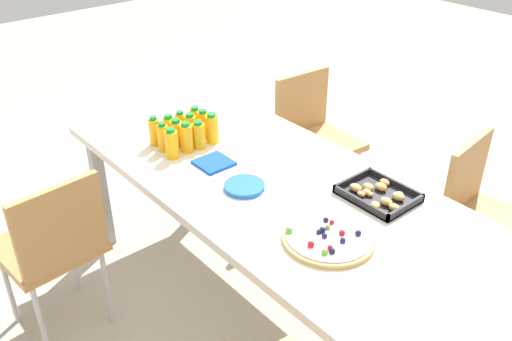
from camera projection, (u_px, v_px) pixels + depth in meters
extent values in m
plane|color=#B2A899|center=(278.00, 312.00, 2.71)|extent=(12.00, 12.00, 0.00)
cube|color=silver|center=(281.00, 189.00, 2.35)|extent=(2.22, 0.90, 0.04)
cube|color=#99999E|center=(101.00, 191.00, 3.01)|extent=(0.06, 0.06, 0.69)
cube|color=#99999E|center=(212.00, 150.00, 3.42)|extent=(0.06, 0.06, 0.69)
cube|color=#B7844C|center=(321.00, 144.00, 3.26)|extent=(0.43, 0.43, 0.04)
cube|color=#B7844C|center=(302.00, 103.00, 3.30)|extent=(0.06, 0.38, 0.38)
cylinder|color=silver|center=(356.00, 182.00, 3.36)|extent=(0.02, 0.02, 0.41)
cylinder|color=silver|center=(316.00, 199.00, 3.20)|extent=(0.02, 0.02, 0.41)
cylinder|color=silver|center=(320.00, 161.00, 3.58)|extent=(0.02, 0.02, 0.41)
cylinder|color=silver|center=(281.00, 176.00, 3.42)|extent=(0.02, 0.02, 0.41)
cube|color=#B7844C|center=(496.00, 227.00, 2.56)|extent=(0.45, 0.45, 0.04)
cube|color=#B7844C|center=(466.00, 177.00, 2.57)|extent=(0.08, 0.38, 0.38)
cylinder|color=silver|center=(506.00, 301.00, 2.49)|extent=(0.02, 0.02, 0.41)
cylinder|color=silver|center=(468.00, 239.00, 2.88)|extent=(0.02, 0.02, 0.41)
cylinder|color=silver|center=(439.00, 269.00, 2.67)|extent=(0.02, 0.02, 0.41)
cube|color=#B7844C|center=(48.00, 246.00, 2.44)|extent=(0.43, 0.43, 0.04)
cube|color=#B7844C|center=(61.00, 228.00, 2.23)|extent=(0.06, 0.38, 0.38)
cylinder|color=silver|center=(9.00, 288.00, 2.56)|extent=(0.02, 0.02, 0.41)
cylinder|color=silver|center=(72.00, 256.00, 2.76)|extent=(0.02, 0.02, 0.41)
cylinder|color=silver|center=(42.00, 324.00, 2.37)|extent=(0.02, 0.02, 0.41)
cylinder|color=silver|center=(107.00, 288.00, 2.56)|extent=(0.02, 0.02, 0.41)
cylinder|color=#FAAC14|center=(154.00, 132.00, 2.62)|extent=(0.05, 0.05, 0.13)
cylinder|color=#1E8C33|center=(153.00, 118.00, 2.59)|extent=(0.03, 0.03, 0.02)
cylinder|color=#FAAD14|center=(163.00, 138.00, 2.57)|extent=(0.05, 0.05, 0.13)
cylinder|color=#1E8C33|center=(162.00, 124.00, 2.54)|extent=(0.03, 0.03, 0.02)
cylinder|color=#FAAD14|center=(172.00, 145.00, 2.51)|extent=(0.06, 0.06, 0.13)
cylinder|color=#1E8C33|center=(171.00, 130.00, 2.48)|extent=(0.04, 0.04, 0.02)
cylinder|color=#FAAD14|center=(169.00, 129.00, 2.66)|extent=(0.06, 0.06, 0.12)
cylinder|color=#1E8C33|center=(168.00, 117.00, 2.63)|extent=(0.04, 0.04, 0.02)
cylinder|color=#FAAE14|center=(177.00, 134.00, 2.61)|extent=(0.06, 0.06, 0.12)
cylinder|color=#1E8C33|center=(176.00, 121.00, 2.58)|extent=(0.04, 0.04, 0.02)
cylinder|color=#FAAC14|center=(186.00, 138.00, 2.57)|extent=(0.06, 0.06, 0.13)
cylinder|color=#1E8C33|center=(185.00, 124.00, 2.53)|extent=(0.04, 0.04, 0.02)
cylinder|color=#F9AC14|center=(181.00, 125.00, 2.71)|extent=(0.05, 0.05, 0.12)
cylinder|color=#1E8C33|center=(180.00, 113.00, 2.67)|extent=(0.03, 0.03, 0.02)
cylinder|color=#F9AE14|center=(191.00, 129.00, 2.66)|extent=(0.06, 0.06, 0.13)
cylinder|color=#1E8C33|center=(190.00, 115.00, 2.62)|extent=(0.04, 0.04, 0.02)
cylinder|color=#F9AD14|center=(199.00, 136.00, 2.60)|extent=(0.06, 0.06, 0.12)
cylinder|color=#1E8C33|center=(198.00, 123.00, 2.57)|extent=(0.04, 0.04, 0.02)
cylinder|color=#F9AE14|center=(195.00, 121.00, 2.75)|extent=(0.06, 0.06, 0.12)
cylinder|color=#1E8C33|center=(195.00, 108.00, 2.71)|extent=(0.04, 0.04, 0.02)
cylinder|color=#F9AB14|center=(203.00, 125.00, 2.70)|extent=(0.06, 0.06, 0.12)
cylinder|color=#1E8C33|center=(203.00, 111.00, 2.67)|extent=(0.04, 0.04, 0.02)
cylinder|color=#F9AC14|center=(212.00, 129.00, 2.65)|extent=(0.06, 0.06, 0.13)
cylinder|color=#1E8C33|center=(211.00, 115.00, 2.61)|extent=(0.04, 0.04, 0.02)
cylinder|color=tan|center=(329.00, 237.00, 2.01)|extent=(0.34, 0.34, 0.02)
cylinder|color=white|center=(329.00, 235.00, 2.01)|extent=(0.31, 0.31, 0.01)
sphere|color=#1E1947|center=(325.00, 236.00, 1.99)|extent=(0.02, 0.02, 0.02)
sphere|color=#1E1947|center=(343.00, 240.00, 1.96)|extent=(0.02, 0.02, 0.02)
sphere|color=#66B238|center=(328.00, 227.00, 2.03)|extent=(0.02, 0.02, 0.02)
sphere|color=red|center=(311.00, 244.00, 1.94)|extent=(0.03, 0.03, 0.03)
sphere|color=#1E1947|center=(322.00, 230.00, 2.01)|extent=(0.02, 0.02, 0.02)
sphere|color=#1E1947|center=(319.00, 232.00, 2.01)|extent=(0.02, 0.02, 0.02)
sphere|color=#66B238|center=(325.00, 252.00, 1.91)|extent=(0.02, 0.02, 0.02)
sphere|color=red|center=(342.00, 233.00, 2.00)|extent=(0.02, 0.02, 0.02)
sphere|color=#1E1947|center=(332.00, 251.00, 1.91)|extent=(0.02, 0.02, 0.02)
sphere|color=#1E1947|center=(358.00, 233.00, 2.00)|extent=(0.02, 0.02, 0.02)
sphere|color=red|center=(332.00, 222.00, 2.06)|extent=(0.02, 0.02, 0.02)
sphere|color=#1E1947|center=(326.00, 220.00, 2.07)|extent=(0.02, 0.02, 0.02)
sphere|color=red|center=(330.00, 248.00, 1.93)|extent=(0.02, 0.02, 0.02)
sphere|color=#66B238|center=(289.00, 230.00, 2.01)|extent=(0.03, 0.03, 0.03)
cube|color=black|center=(378.00, 196.00, 2.26)|extent=(0.29, 0.23, 0.01)
cube|color=black|center=(360.00, 203.00, 2.19)|extent=(0.29, 0.01, 0.03)
cube|color=black|center=(395.00, 184.00, 2.31)|extent=(0.29, 0.01, 0.03)
cube|color=black|center=(352.00, 180.00, 2.34)|extent=(0.01, 0.23, 0.03)
cube|color=black|center=(406.00, 208.00, 2.16)|extent=(0.01, 0.23, 0.03)
ellipsoid|color=tan|center=(367.00, 192.00, 2.25)|extent=(0.04, 0.03, 0.02)
ellipsoid|color=tan|center=(385.00, 182.00, 2.32)|extent=(0.05, 0.03, 0.03)
ellipsoid|color=tan|center=(376.00, 205.00, 2.18)|extent=(0.04, 0.03, 0.02)
ellipsoid|color=tan|center=(375.00, 206.00, 2.17)|extent=(0.04, 0.03, 0.02)
ellipsoid|color=tan|center=(356.00, 188.00, 2.28)|extent=(0.05, 0.04, 0.03)
ellipsoid|color=tan|center=(370.00, 194.00, 2.25)|extent=(0.04, 0.03, 0.02)
ellipsoid|color=tan|center=(394.00, 207.00, 2.16)|extent=(0.05, 0.03, 0.03)
ellipsoid|color=tan|center=(368.00, 187.00, 2.29)|extent=(0.05, 0.04, 0.03)
ellipsoid|color=tan|center=(381.00, 187.00, 2.28)|extent=(0.05, 0.04, 0.03)
ellipsoid|color=tan|center=(398.00, 196.00, 2.22)|extent=(0.05, 0.04, 0.03)
ellipsoid|color=tan|center=(400.00, 194.00, 2.25)|extent=(0.04, 0.03, 0.02)
ellipsoid|color=tan|center=(361.00, 194.00, 2.25)|extent=(0.04, 0.03, 0.02)
ellipsoid|color=tan|center=(386.00, 202.00, 2.19)|extent=(0.05, 0.04, 0.03)
cylinder|color=blue|center=(244.00, 188.00, 2.32)|extent=(0.17, 0.17, 0.00)
cylinder|color=blue|center=(244.00, 187.00, 2.31)|extent=(0.17, 0.17, 0.00)
cylinder|color=blue|center=(244.00, 186.00, 2.31)|extent=(0.17, 0.17, 0.00)
cylinder|color=blue|center=(244.00, 185.00, 2.31)|extent=(0.17, 0.17, 0.00)
cube|color=#194CA5|center=(214.00, 163.00, 2.49)|extent=(0.15, 0.15, 0.01)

